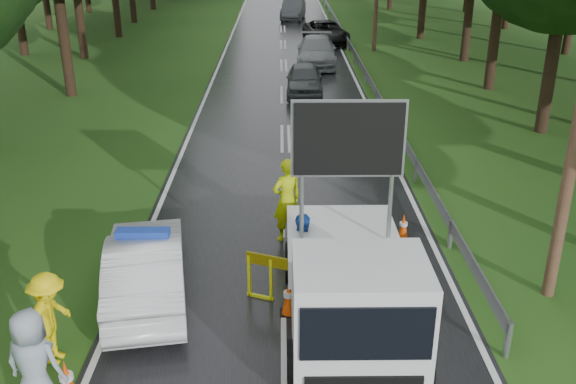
{
  "coord_description": "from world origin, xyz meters",
  "views": [
    {
      "loc": [
        -0.15,
        -9.01,
        6.94
      ],
      "look_at": [
        -0.0,
        4.25,
        1.3
      ],
      "focal_mm": 40.0,
      "sensor_mm": 36.0,
      "label": 1
    }
  ],
  "objects_px": {
    "queue_car_fourth": "(293,10)",
    "work_truck": "(351,284)",
    "police_sedan": "(146,268)",
    "queue_car_third": "(326,32)",
    "officer": "(287,200)",
    "barrier": "(305,274)",
    "civilian": "(304,251)",
    "queue_car_first": "(305,79)",
    "queue_car_second": "(317,51)"
  },
  "relations": [
    {
      "from": "queue_car_fourth",
      "to": "work_truck",
      "type": "bearing_deg",
      "value": -82.26
    },
    {
      "from": "police_sedan",
      "to": "queue_car_third",
      "type": "height_order",
      "value": "police_sedan"
    },
    {
      "from": "officer",
      "to": "queue_car_third",
      "type": "height_order",
      "value": "officer"
    },
    {
      "from": "barrier",
      "to": "civilian",
      "type": "height_order",
      "value": "civilian"
    },
    {
      "from": "queue_car_first",
      "to": "queue_car_second",
      "type": "height_order",
      "value": "queue_car_second"
    },
    {
      "from": "work_truck",
      "to": "barrier",
      "type": "bearing_deg",
      "value": 129.96
    },
    {
      "from": "police_sedan",
      "to": "queue_car_first",
      "type": "xyz_separation_m",
      "value": [
        3.67,
        16.17,
        -0.04
      ]
    },
    {
      "from": "queue_car_fourth",
      "to": "barrier",
      "type": "bearing_deg",
      "value": -83.38
    },
    {
      "from": "barrier",
      "to": "civilian",
      "type": "distance_m",
      "value": 0.85
    },
    {
      "from": "police_sedan",
      "to": "queue_car_third",
      "type": "bearing_deg",
      "value": -110.35
    },
    {
      "from": "civilian",
      "to": "queue_car_third",
      "type": "height_order",
      "value": "civilian"
    },
    {
      "from": "queue_car_second",
      "to": "queue_car_third",
      "type": "xyz_separation_m",
      "value": [
        0.91,
        6.38,
        -0.04
      ]
    },
    {
      "from": "work_truck",
      "to": "queue_car_second",
      "type": "distance_m",
      "value": 23.5
    },
    {
      "from": "police_sedan",
      "to": "barrier",
      "type": "height_order",
      "value": "police_sedan"
    },
    {
      "from": "civilian",
      "to": "queue_car_second",
      "type": "bearing_deg",
      "value": 80.86
    },
    {
      "from": "work_truck",
      "to": "queue_car_third",
      "type": "relative_size",
      "value": 1.04
    },
    {
      "from": "queue_car_fourth",
      "to": "civilian",
      "type": "bearing_deg",
      "value": -83.36
    },
    {
      "from": "officer",
      "to": "queue_car_second",
      "type": "distance_m",
      "value": 19.73
    },
    {
      "from": "queue_car_third",
      "to": "queue_car_fourth",
      "type": "distance_m",
      "value": 10.36
    },
    {
      "from": "civilian",
      "to": "queue_car_fourth",
      "type": "height_order",
      "value": "civilian"
    },
    {
      "from": "police_sedan",
      "to": "civilian",
      "type": "distance_m",
      "value": 3.14
    },
    {
      "from": "work_truck",
      "to": "queue_car_first",
      "type": "relative_size",
      "value": 1.32
    },
    {
      "from": "officer",
      "to": "civilian",
      "type": "relative_size",
      "value": 1.27
    },
    {
      "from": "civilian",
      "to": "officer",
      "type": "bearing_deg",
      "value": 93.7
    },
    {
      "from": "barrier",
      "to": "queue_car_first",
      "type": "height_order",
      "value": "queue_car_first"
    },
    {
      "from": "police_sedan",
      "to": "queue_car_fourth",
      "type": "bearing_deg",
      "value": -104.95
    },
    {
      "from": "queue_car_first",
      "to": "queue_car_third",
      "type": "relative_size",
      "value": 0.79
    },
    {
      "from": "queue_car_first",
      "to": "queue_car_fourth",
      "type": "xyz_separation_m",
      "value": [
        -0.07,
        22.57,
        0.07
      ]
    },
    {
      "from": "officer",
      "to": "queue_car_second",
      "type": "relative_size",
      "value": 0.41
    },
    {
      "from": "work_truck",
      "to": "queue_car_fourth",
      "type": "xyz_separation_m",
      "value": [
        -0.26,
        40.06,
        -0.37
      ]
    },
    {
      "from": "queue_car_third",
      "to": "queue_car_fourth",
      "type": "xyz_separation_m",
      "value": [
        -1.8,
        10.2,
        0.04
      ]
    },
    {
      "from": "queue_car_second",
      "to": "officer",
      "type": "bearing_deg",
      "value": -92.42
    },
    {
      "from": "officer",
      "to": "queue_car_second",
      "type": "height_order",
      "value": "officer"
    },
    {
      "from": "officer",
      "to": "queue_car_first",
      "type": "xyz_separation_m",
      "value": [
        0.89,
        13.65,
        -0.36
      ]
    },
    {
      "from": "queue_car_second",
      "to": "queue_car_fourth",
      "type": "bearing_deg",
      "value": 95.66
    },
    {
      "from": "work_truck",
      "to": "queue_car_fourth",
      "type": "bearing_deg",
      "value": 90.36
    },
    {
      "from": "barrier",
      "to": "queue_car_second",
      "type": "distance_m",
      "value": 22.62
    },
    {
      "from": "queue_car_first",
      "to": "queue_car_third",
      "type": "height_order",
      "value": "queue_car_third"
    },
    {
      "from": "police_sedan",
      "to": "barrier",
      "type": "xyz_separation_m",
      "value": [
        3.09,
        -0.41,
        0.08
      ]
    },
    {
      "from": "officer",
      "to": "queue_car_third",
      "type": "distance_m",
      "value": 26.16
    },
    {
      "from": "queue_car_fourth",
      "to": "queue_car_first",
      "type": "bearing_deg",
      "value": -82.47
    },
    {
      "from": "officer",
      "to": "civilian",
      "type": "height_order",
      "value": "officer"
    },
    {
      "from": "officer",
      "to": "queue_car_second",
      "type": "xyz_separation_m",
      "value": [
        1.72,
        19.65,
        -0.3
      ]
    },
    {
      "from": "officer",
      "to": "queue_car_third",
      "type": "xyz_separation_m",
      "value": [
        2.62,
        26.03,
        -0.34
      ]
    },
    {
      "from": "work_truck",
      "to": "barrier",
      "type": "xyz_separation_m",
      "value": [
        -0.77,
        0.91,
        -0.32
      ]
    },
    {
      "from": "police_sedan",
      "to": "queue_car_first",
      "type": "bearing_deg",
      "value": -112.41
    },
    {
      "from": "barrier",
      "to": "queue_car_second",
      "type": "height_order",
      "value": "queue_car_second"
    },
    {
      "from": "police_sedan",
      "to": "work_truck",
      "type": "height_order",
      "value": "work_truck"
    },
    {
      "from": "queue_car_fourth",
      "to": "queue_car_second",
      "type": "bearing_deg",
      "value": -79.55
    },
    {
      "from": "officer",
      "to": "queue_car_third",
      "type": "relative_size",
      "value": 0.42
    }
  ]
}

